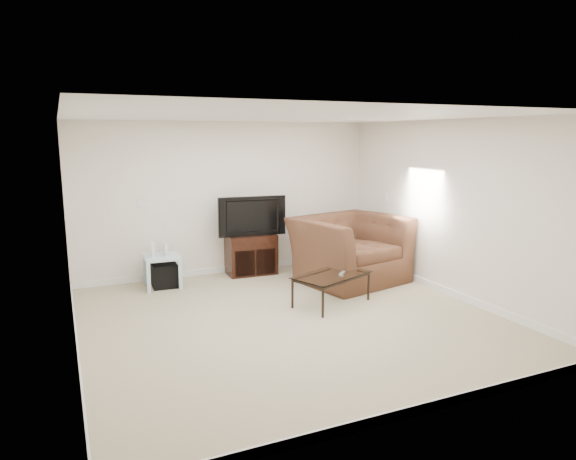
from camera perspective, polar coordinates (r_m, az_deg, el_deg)
name	(u,v)px	position (r m, az deg, el deg)	size (l,w,h in m)	color
floor	(291,319)	(6.56, 0.30, -9.85)	(5.00, 5.00, 0.00)	tan
ceiling	(291,116)	(6.15, 0.32, 12.56)	(5.00, 5.00, 0.00)	white
wall_back	(228,198)	(8.55, -6.64, 3.50)	(5.00, 0.02, 2.50)	silver
wall_left	(68,238)	(5.69, -23.27, -0.77)	(0.02, 5.00, 2.50)	silver
wall_right	(452,209)	(7.60, 17.75, 2.21)	(0.02, 5.00, 2.50)	silver
plate_back	(142,203)	(8.23, -15.96, 2.90)	(0.12, 0.02, 0.12)	white
plate_right_switch	(386,197)	(8.84, 10.79, 3.62)	(0.02, 0.09, 0.13)	white
plate_right_outlet	(394,255)	(8.76, 11.69, -2.79)	(0.02, 0.08, 0.12)	white
tv_stand	(250,254)	(8.60, -4.21, -2.63)	(0.80, 0.55, 0.66)	black
dvd_player	(251,241)	(8.51, -4.14, -1.24)	(0.41, 0.29, 0.06)	black
television	(250,215)	(8.44, -4.20, 1.66)	(1.04, 0.21, 0.65)	black
side_table	(162,271)	(8.02, -13.78, -4.50)	(0.51, 0.51, 0.49)	silver
subwoofer	(164,275)	(8.07, -13.56, -4.94)	(0.37, 0.37, 0.37)	black
game_console	(153,249)	(7.91, -14.76, -2.09)	(0.05, 0.16, 0.23)	white
game_case	(166,249)	(7.93, -13.43, -2.10)	(0.05, 0.14, 0.19)	silver
recliner	(350,238)	(8.10, 6.86, -0.92)	(1.57, 1.02, 1.38)	#553221
coffee_table	(331,289)	(7.07, 4.85, -6.57)	(1.07, 0.60, 0.42)	black
remote	(342,273)	(7.05, 6.04, -4.77)	(0.17, 0.05, 0.02)	#B2B2B7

